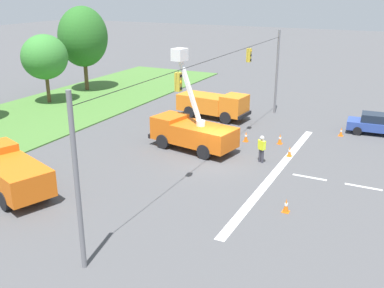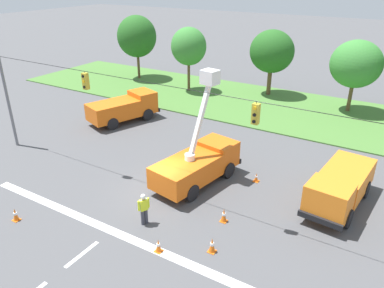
# 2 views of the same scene
# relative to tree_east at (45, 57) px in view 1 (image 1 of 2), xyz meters

# --- Properties ---
(ground_plane) EXTENTS (200.00, 200.00, 0.00)m
(ground_plane) POSITION_rel_tree_east_xyz_m (-6.72, -20.41, -4.40)
(ground_plane) COLOR #4C4C4F
(grass_verge) EXTENTS (56.00, 12.00, 0.10)m
(grass_verge) POSITION_rel_tree_east_xyz_m (-6.72, -2.41, -4.35)
(grass_verge) COLOR #477533
(grass_verge) RESTS_ON ground
(lane_markings) EXTENTS (17.60, 15.25, 0.01)m
(lane_markings) POSITION_rel_tree_east_xyz_m (-6.72, -25.93, -4.40)
(lane_markings) COLOR silver
(lane_markings) RESTS_ON ground
(signal_gantry) EXTENTS (26.20, 0.33, 7.20)m
(signal_gantry) POSITION_rel_tree_east_xyz_m (-6.64, -20.41, -0.15)
(signal_gantry) COLOR slate
(signal_gantry) RESTS_ON ground
(tree_east) EXTENTS (4.46, 4.11, 6.50)m
(tree_east) POSITION_rel_tree_east_xyz_m (0.00, 0.00, 0.00)
(tree_east) COLOR brown
(tree_east) RESTS_ON ground
(tree_far_east) EXTENTS (5.56, 4.79, 8.78)m
(tree_far_east) POSITION_rel_tree_east_xyz_m (6.07, 0.35, 1.27)
(tree_far_east) COLOR brown
(tree_far_east) RESTS_ON ground
(utility_truck_bucket_lift) EXTENTS (3.36, 6.41, 6.78)m
(utility_truck_bucket_lift) POSITION_rel_tree_east_xyz_m (-5.45, -18.06, -3.06)
(utility_truck_bucket_lift) COLOR orange
(utility_truck_bucket_lift) RESTS_ON ground
(utility_truck_support_near) EXTENTS (2.82, 6.29, 2.18)m
(utility_truck_support_near) POSITION_rel_tree_east_xyz_m (2.41, -16.21, -3.21)
(utility_truck_support_near) COLOR orange
(utility_truck_support_near) RESTS_ON ground
(utility_truck_support_far) EXTENTS (4.20, 6.41, 2.29)m
(utility_truck_support_far) POSITION_rel_tree_east_xyz_m (-16.05, -12.42, -3.18)
(utility_truck_support_far) COLOR orange
(utility_truck_support_far) RESTS_ON ground
(sedan_blue) EXTENTS (2.17, 4.42, 1.56)m
(sedan_blue) POSITION_rel_tree_east_xyz_m (3.85, -29.07, -3.61)
(sedan_blue) COLOR #2D4799
(sedan_blue) RESTS_ON ground
(road_worker) EXTENTS (0.39, 0.60, 1.77)m
(road_worker) POSITION_rel_tree_east_xyz_m (-5.66, -23.11, -3.40)
(road_worker) COLOR #383842
(road_worker) RESTS_ON ground
(traffic_cone_foreground_left) EXTENTS (0.36, 0.36, 0.72)m
(traffic_cone_foreground_left) POSITION_rel_tree_east_xyz_m (-11.57, -26.35, -4.05)
(traffic_cone_foreground_left) COLOR orange
(traffic_cone_foreground_left) RESTS_ON ground
(traffic_cone_foreground_right) EXTENTS (0.36, 0.36, 0.67)m
(traffic_cone_foreground_right) POSITION_rel_tree_east_xyz_m (2.13, -26.79, -4.08)
(traffic_cone_foreground_right) COLOR orange
(traffic_cone_foreground_right) RESTS_ON ground
(traffic_cone_mid_left) EXTENTS (0.36, 0.36, 0.58)m
(traffic_cone_mid_left) POSITION_rel_tree_east_xyz_m (-2.38, -16.17, -4.13)
(traffic_cone_mid_left) COLOR orange
(traffic_cone_mid_left) RESTS_ON ground
(traffic_cone_mid_right) EXTENTS (0.36, 0.36, 0.68)m
(traffic_cone_mid_right) POSITION_rel_tree_east_xyz_m (-3.82, -24.46, -4.07)
(traffic_cone_mid_right) COLOR orange
(traffic_cone_mid_right) RESTS_ON ground
(traffic_cone_near_bucket) EXTENTS (0.36, 0.36, 0.77)m
(traffic_cone_near_bucket) POSITION_rel_tree_east_xyz_m (-1.69, -23.19, -4.02)
(traffic_cone_near_bucket) COLOR orange
(traffic_cone_near_bucket) RESTS_ON ground
(traffic_cone_lane_edge_a) EXTENTS (0.36, 0.36, 0.76)m
(traffic_cone_lane_edge_a) POSITION_rel_tree_east_xyz_m (-2.27, -20.84, -4.03)
(traffic_cone_lane_edge_a) COLOR orange
(traffic_cone_lane_edge_a) RESTS_ON ground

